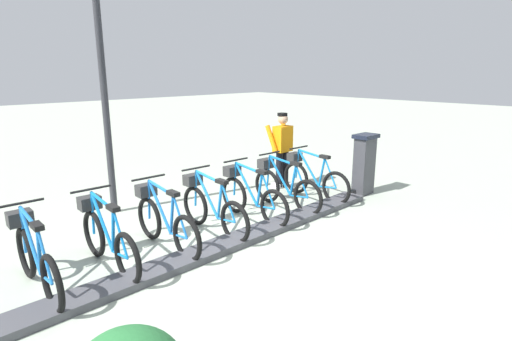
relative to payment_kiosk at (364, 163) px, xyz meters
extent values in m
plane|color=#A4AF9D|center=(-0.05, 3.84, -0.67)|extent=(60.00, 60.00, 0.00)
cube|color=#47474C|center=(-0.05, 3.84, -0.62)|extent=(0.44, 6.88, 0.10)
cube|color=#38383D|center=(0.00, 0.00, -0.07)|extent=(0.28, 0.44, 1.20)
cube|color=#194C8C|center=(0.15, 0.00, 0.28)|extent=(0.03, 0.30, 0.40)
cube|color=black|center=(0.00, 0.00, 0.57)|extent=(0.36, 0.52, 0.08)
torus|color=black|center=(-0.03, 1.01, -0.33)|extent=(0.67, 0.09, 0.67)
torus|color=black|center=(1.02, 0.98, -0.33)|extent=(0.67, 0.09, 0.67)
cylinder|color=#1575BD|center=(0.68, 0.99, -0.05)|extent=(0.60, 0.06, 0.70)
cylinder|color=#1575BD|center=(0.34, 1.00, -0.09)|extent=(0.16, 0.05, 0.61)
cylinder|color=#1575BD|center=(0.62, 0.99, 0.25)|extent=(0.69, 0.06, 0.11)
cylinder|color=#1575BD|center=(0.18, 1.01, -0.36)|extent=(0.43, 0.04, 0.09)
cylinder|color=#1575BD|center=(0.12, 1.01, -0.06)|extent=(0.33, 0.04, 0.56)
cylinder|color=#1575BD|center=(0.99, 0.99, -0.02)|extent=(0.10, 0.04, 0.62)
cube|color=black|center=(0.28, 1.00, 0.24)|extent=(0.22, 0.11, 0.06)
cylinder|color=black|center=(0.96, 0.99, 0.33)|extent=(0.05, 0.54, 0.03)
cube|color=#2D2D2D|center=(1.07, 0.98, 0.11)|extent=(0.21, 0.28, 0.18)
torus|color=black|center=(-0.03, 1.88, -0.33)|extent=(0.67, 0.09, 0.67)
torus|color=black|center=(1.02, 1.85, -0.33)|extent=(0.67, 0.09, 0.67)
cylinder|color=#146BB7|center=(0.68, 1.86, -0.05)|extent=(0.60, 0.06, 0.70)
cylinder|color=#146BB7|center=(0.34, 1.87, -0.09)|extent=(0.16, 0.05, 0.61)
cylinder|color=#146BB7|center=(0.62, 1.86, 0.25)|extent=(0.69, 0.06, 0.11)
cylinder|color=#146BB7|center=(0.18, 1.87, -0.36)|extent=(0.43, 0.04, 0.09)
cylinder|color=#146BB7|center=(0.12, 1.87, -0.06)|extent=(0.33, 0.04, 0.56)
cylinder|color=#146BB7|center=(0.99, 1.85, -0.02)|extent=(0.10, 0.04, 0.62)
cube|color=black|center=(0.28, 1.87, 0.24)|extent=(0.22, 0.11, 0.06)
cylinder|color=black|center=(0.96, 1.85, 0.33)|extent=(0.05, 0.54, 0.03)
cube|color=#2D2D2D|center=(1.07, 1.85, 0.11)|extent=(0.21, 0.28, 0.18)
torus|color=black|center=(-0.03, 2.75, -0.33)|extent=(0.67, 0.09, 0.67)
torus|color=black|center=(1.02, 2.72, -0.33)|extent=(0.67, 0.09, 0.67)
cylinder|color=#1671BE|center=(0.68, 2.73, -0.05)|extent=(0.60, 0.06, 0.70)
cylinder|color=#1671BE|center=(0.34, 2.74, -0.09)|extent=(0.16, 0.05, 0.61)
cylinder|color=#1671BE|center=(0.62, 2.73, 0.25)|extent=(0.69, 0.06, 0.11)
cylinder|color=#1671BE|center=(0.18, 2.74, -0.36)|extent=(0.43, 0.04, 0.09)
cylinder|color=#1671BE|center=(0.12, 2.74, -0.06)|extent=(0.33, 0.04, 0.56)
cylinder|color=#1671BE|center=(0.99, 2.72, -0.02)|extent=(0.10, 0.04, 0.62)
cube|color=black|center=(0.28, 2.74, 0.24)|extent=(0.22, 0.11, 0.06)
cylinder|color=black|center=(0.96, 2.72, 0.33)|extent=(0.05, 0.54, 0.03)
cube|color=#2D2D2D|center=(1.07, 2.72, 0.11)|extent=(0.21, 0.28, 0.18)
torus|color=black|center=(-0.03, 3.62, -0.33)|extent=(0.67, 0.09, 0.67)
torus|color=black|center=(1.02, 3.59, -0.33)|extent=(0.67, 0.09, 0.67)
cylinder|color=#1C77C4|center=(0.68, 3.60, -0.05)|extent=(0.60, 0.06, 0.70)
cylinder|color=#1C77C4|center=(0.34, 3.61, -0.09)|extent=(0.16, 0.05, 0.61)
cylinder|color=#1C77C4|center=(0.62, 3.60, 0.25)|extent=(0.69, 0.06, 0.11)
cylinder|color=#1C77C4|center=(0.18, 3.61, -0.36)|extent=(0.43, 0.04, 0.09)
cylinder|color=#1C77C4|center=(0.12, 3.61, -0.06)|extent=(0.33, 0.04, 0.56)
cylinder|color=#1C77C4|center=(0.99, 3.59, -0.02)|extent=(0.10, 0.04, 0.62)
cube|color=black|center=(0.28, 3.61, 0.24)|extent=(0.22, 0.11, 0.06)
cylinder|color=black|center=(0.96, 3.59, 0.33)|extent=(0.05, 0.54, 0.03)
cube|color=#2D2D2D|center=(1.07, 3.59, 0.11)|extent=(0.21, 0.28, 0.18)
torus|color=black|center=(-0.03, 4.48, -0.33)|extent=(0.67, 0.09, 0.67)
torus|color=black|center=(1.02, 4.46, -0.33)|extent=(0.67, 0.09, 0.67)
cylinder|color=blue|center=(0.68, 4.47, -0.05)|extent=(0.60, 0.06, 0.70)
cylinder|color=blue|center=(0.34, 4.47, -0.09)|extent=(0.16, 0.05, 0.61)
cylinder|color=blue|center=(0.62, 4.47, 0.25)|extent=(0.69, 0.06, 0.11)
cylinder|color=blue|center=(0.18, 4.48, -0.36)|extent=(0.43, 0.04, 0.09)
cylinder|color=blue|center=(0.12, 4.48, -0.06)|extent=(0.33, 0.04, 0.56)
cylinder|color=blue|center=(0.99, 4.46, -0.02)|extent=(0.10, 0.04, 0.62)
cube|color=black|center=(0.28, 4.48, 0.24)|extent=(0.22, 0.11, 0.06)
cylinder|color=black|center=(0.96, 4.46, 0.33)|extent=(0.05, 0.54, 0.03)
cube|color=#2D2D2D|center=(1.07, 4.46, 0.11)|extent=(0.21, 0.28, 0.18)
torus|color=black|center=(-0.03, 5.35, -0.33)|extent=(0.67, 0.09, 0.67)
torus|color=black|center=(1.02, 5.33, -0.33)|extent=(0.67, 0.09, 0.67)
cylinder|color=blue|center=(0.68, 5.33, -0.05)|extent=(0.60, 0.06, 0.70)
cylinder|color=blue|center=(0.34, 5.34, -0.09)|extent=(0.16, 0.05, 0.61)
cylinder|color=blue|center=(0.62, 5.34, 0.25)|extent=(0.69, 0.06, 0.11)
cylinder|color=blue|center=(0.18, 5.35, -0.36)|extent=(0.43, 0.04, 0.09)
cylinder|color=blue|center=(0.12, 5.35, -0.06)|extent=(0.33, 0.04, 0.56)
cylinder|color=blue|center=(0.99, 5.33, -0.02)|extent=(0.10, 0.04, 0.62)
cube|color=black|center=(0.28, 5.34, 0.24)|extent=(0.22, 0.11, 0.06)
cylinder|color=black|center=(0.96, 5.33, 0.33)|extent=(0.05, 0.54, 0.03)
cube|color=#2D2D2D|center=(1.07, 5.32, 0.11)|extent=(0.21, 0.28, 0.18)
torus|color=black|center=(-0.03, 6.22, -0.33)|extent=(0.67, 0.09, 0.67)
torus|color=black|center=(1.02, 6.19, -0.33)|extent=(0.67, 0.09, 0.67)
cylinder|color=blue|center=(0.68, 6.20, -0.05)|extent=(0.60, 0.06, 0.70)
cylinder|color=blue|center=(0.34, 6.21, -0.09)|extent=(0.16, 0.05, 0.61)
cylinder|color=blue|center=(0.62, 6.20, 0.25)|extent=(0.69, 0.06, 0.11)
cylinder|color=blue|center=(0.18, 6.21, -0.36)|extent=(0.43, 0.04, 0.09)
cylinder|color=blue|center=(0.12, 6.22, -0.06)|extent=(0.33, 0.04, 0.56)
cylinder|color=blue|center=(0.99, 6.19, -0.02)|extent=(0.10, 0.04, 0.62)
cube|color=black|center=(0.28, 6.21, 0.24)|extent=(0.22, 0.11, 0.06)
cylinder|color=black|center=(0.96, 6.20, 0.33)|extent=(0.05, 0.54, 0.03)
cube|color=#2D2D2D|center=(1.07, 6.19, 0.11)|extent=(0.21, 0.28, 0.18)
cube|color=white|center=(1.59, 0.97, -0.62)|extent=(0.26, 0.12, 0.10)
cube|color=white|center=(1.48, 0.74, -0.62)|extent=(0.26, 0.12, 0.10)
cylinder|color=black|center=(1.53, 0.96, -0.24)|extent=(0.15, 0.15, 0.82)
cylinder|color=black|center=(1.54, 0.76, -0.24)|extent=(0.15, 0.15, 0.82)
cube|color=orange|center=(1.53, 0.86, 0.43)|extent=(0.27, 0.41, 0.56)
cylinder|color=orange|center=(1.63, 1.12, 0.46)|extent=(0.34, 0.11, 0.57)
cylinder|color=orange|center=(1.64, 0.60, 0.46)|extent=(0.34, 0.11, 0.57)
sphere|color=tan|center=(1.53, 0.86, 0.86)|extent=(0.22, 0.22, 0.22)
cylinder|color=black|center=(1.55, 0.86, 0.96)|extent=(0.22, 0.22, 0.06)
cylinder|color=#2D2D33|center=(2.59, 4.31, 1.34)|extent=(0.12, 0.12, 4.01)
camera|label=1|loc=(-4.37, 7.36, 1.91)|focal=28.42mm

